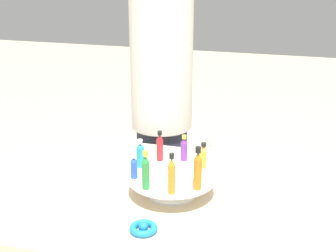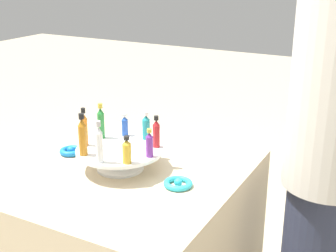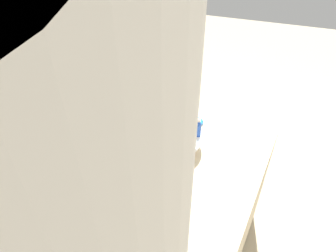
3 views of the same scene
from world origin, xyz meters
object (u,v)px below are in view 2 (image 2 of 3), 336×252
at_px(person_figure, 331,143).
at_px(bottle_red, 156,133).
at_px(bottle_teal, 146,127).
at_px(ribbon_bow_teal, 178,183).
at_px(bottle_clear, 99,144).
at_px(display_stand, 120,155).
at_px(bottle_orange, 84,128).
at_px(ribbon_bow_blue, 71,151).
at_px(bottle_blue, 125,125).
at_px(bottle_purple, 149,144).
at_px(bottle_green, 101,122).
at_px(bottle_amber, 83,136).
at_px(bottle_gold, 127,151).

bearing_deg(person_figure, bottle_red, -3.47).
distance_m(bottle_teal, ribbon_bow_teal, 0.28).
bearing_deg(bottle_clear, display_stand, -175.12).
xyz_separation_m(bottle_orange, ribbon_bow_blue, (-0.06, -0.12, -0.13)).
relative_size(bottle_clear, bottle_blue, 1.65).
bearing_deg(ribbon_bow_teal, ribbon_bow_blue, -95.54).
bearing_deg(person_figure, ribbon_bow_teal, 11.87).
relative_size(bottle_purple, ribbon_bow_teal, 1.02).
distance_m(ribbon_bow_teal, ribbon_bow_blue, 0.48).
distance_m(bottle_green, ribbon_bow_blue, 0.18).
xyz_separation_m(bottle_orange, ribbon_bow_teal, (-0.01, 0.36, -0.13)).
relative_size(bottle_amber, bottle_green, 1.11).
xyz_separation_m(bottle_purple, ribbon_bow_teal, (0.01, 0.11, -0.11)).
bearing_deg(bottle_green, bottle_red, 94.88).
distance_m(bottle_clear, bottle_gold, 0.09).
xyz_separation_m(bottle_gold, bottle_purple, (-0.08, 0.04, 0.00)).
relative_size(bottle_gold, bottle_purple, 0.94).
bearing_deg(bottle_purple, person_figure, 114.26).
bearing_deg(bottle_teal, bottle_green, -65.12).
relative_size(bottle_clear, bottle_teal, 1.36).
relative_size(bottle_orange, person_figure, 0.08).
bearing_deg(bottle_blue, bottle_teal, 94.88).
bearing_deg(person_figure, bottle_green, -6.45).
height_order(bottle_red, bottle_orange, bottle_orange).
bearing_deg(ribbon_bow_teal, bottle_red, -125.49).
xyz_separation_m(bottle_red, bottle_green, (0.02, -0.22, 0.01)).
xyz_separation_m(bottle_purple, bottle_red, (-0.08, -0.02, 0.01)).
bearing_deg(bottle_amber, bottle_purple, 114.88).
bearing_deg(bottle_amber, bottle_gold, 94.88).
height_order(display_stand, bottle_amber, bottle_amber).
bearing_deg(bottle_red, bottle_teal, -125.12).
xyz_separation_m(display_stand, bottle_amber, (0.10, -0.07, 0.09)).
xyz_separation_m(bottle_red, person_figure, (-0.16, 0.55, 0.01)).
xyz_separation_m(bottle_clear, person_figure, (-0.36, 0.65, -0.00)).
height_order(bottle_amber, bottle_purple, bottle_amber).
bearing_deg(person_figure, display_stand, 0.00).
height_order(bottle_purple, bottle_red, bottle_red).
relative_size(bottle_green, person_figure, 0.08).
relative_size(bottle_clear, ribbon_bow_blue, 1.64).
relative_size(bottle_amber, bottle_gold, 1.58).
height_order(bottle_purple, bottle_orange, bottle_orange).
distance_m(bottle_purple, bottle_red, 0.09).
distance_m(bottle_amber, bottle_clear, 0.09).
xyz_separation_m(bottle_red, ribbon_bow_teal, (0.10, 0.14, -0.12)).
bearing_deg(bottle_orange, bottle_clear, 54.88).
bearing_deg(bottle_clear, person_figure, 118.75).
distance_m(bottle_clear, ribbon_bow_blue, 0.32).
bearing_deg(bottle_purple, bottle_teal, -145.12).
height_order(bottle_red, bottle_blue, bottle_red).
relative_size(bottle_amber, bottle_orange, 1.06).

